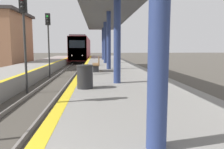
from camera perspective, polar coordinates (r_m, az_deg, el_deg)
train at (r=39.99m, az=-7.94°, el=6.63°), size 2.63×19.24×4.24m
signal_mid at (r=12.20m, az=-22.02°, el=11.71°), size 0.36×0.31×5.05m
signal_far at (r=18.18m, az=-16.31°, el=10.23°), size 0.36×0.31×5.05m
station_canopy at (r=15.51m, az=-0.88°, el=15.95°), size 3.68×30.59×4.16m
trash_bin at (r=8.11m, az=-7.09°, el=-0.56°), size 0.61×0.61×0.87m
bench at (r=13.95m, az=-3.96°, el=2.85°), size 0.44×1.56×0.92m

